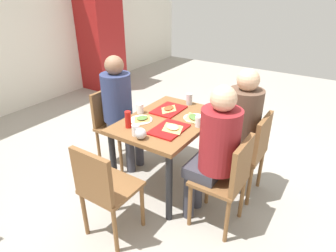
# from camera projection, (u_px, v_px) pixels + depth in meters

# --- Properties ---
(ground_plane) EXTENTS (10.00, 10.00, 0.02)m
(ground_plane) POSITION_uv_depth(u_px,v_px,m) (168.00, 181.00, 3.17)
(ground_plane) COLOR #9E998E
(main_table) EXTENTS (1.07, 0.76, 0.73)m
(main_table) POSITION_uv_depth(u_px,v_px,m) (168.00, 129.00, 2.89)
(main_table) COLOR brown
(main_table) RESTS_ON ground_plane
(chair_near_left) EXTENTS (0.40, 0.40, 0.87)m
(chair_near_left) POSITION_uv_depth(u_px,v_px,m) (228.00, 177.00, 2.36)
(chair_near_left) COLOR brown
(chair_near_left) RESTS_ON ground_plane
(chair_near_right) EXTENTS (0.40, 0.40, 0.87)m
(chair_near_right) POSITION_uv_depth(u_px,v_px,m) (250.00, 149.00, 2.76)
(chair_near_right) COLOR brown
(chair_near_right) RESTS_ON ground_plane
(chair_far_side) EXTENTS (0.40, 0.40, 0.87)m
(chair_far_side) POSITION_uv_depth(u_px,v_px,m) (112.00, 121.00, 3.31)
(chair_far_side) COLOR brown
(chair_far_side) RESTS_ON ground_plane
(chair_left_end) EXTENTS (0.40, 0.40, 0.87)m
(chair_left_end) POSITION_uv_depth(u_px,v_px,m) (103.00, 187.00, 2.25)
(chair_left_end) COLOR brown
(chair_left_end) RESTS_ON ground_plane
(person_in_red) EXTENTS (0.32, 0.42, 1.28)m
(person_in_red) POSITION_uv_depth(u_px,v_px,m) (215.00, 147.00, 2.32)
(person_in_red) COLOR #383842
(person_in_red) RESTS_ON ground_plane
(person_in_brown_jacket) EXTENTS (0.32, 0.42, 1.28)m
(person_in_brown_jacket) POSITION_uv_depth(u_px,v_px,m) (239.00, 122.00, 2.72)
(person_in_brown_jacket) COLOR #383842
(person_in_brown_jacket) RESTS_ON ground_plane
(person_far_side) EXTENTS (0.32, 0.42, 1.28)m
(person_far_side) POSITION_uv_depth(u_px,v_px,m) (120.00, 104.00, 3.13)
(person_far_side) COLOR #383842
(person_far_side) RESTS_ON ground_plane
(tray_red_near) EXTENTS (0.36, 0.27, 0.02)m
(tray_red_near) POSITION_uv_depth(u_px,v_px,m) (169.00, 129.00, 2.63)
(tray_red_near) COLOR #B21414
(tray_red_near) RESTS_ON main_table
(tray_red_far) EXTENTS (0.36, 0.27, 0.02)m
(tray_red_far) POSITION_uv_depth(u_px,v_px,m) (169.00, 110.00, 3.03)
(tray_red_far) COLOR #B21414
(tray_red_far) RESTS_ON main_table
(paper_plate_center) EXTENTS (0.22, 0.22, 0.01)m
(paper_plate_center) POSITION_uv_depth(u_px,v_px,m) (141.00, 120.00, 2.82)
(paper_plate_center) COLOR white
(paper_plate_center) RESTS_ON main_table
(paper_plate_near_edge) EXTENTS (0.22, 0.22, 0.01)m
(paper_plate_near_edge) POSITION_uv_depth(u_px,v_px,m) (195.00, 118.00, 2.85)
(paper_plate_near_edge) COLOR white
(paper_plate_near_edge) RESTS_ON main_table
(pizza_slice_a) EXTENTS (0.24, 0.25, 0.02)m
(pizza_slice_a) POSITION_uv_depth(u_px,v_px,m) (173.00, 127.00, 2.62)
(pizza_slice_a) COLOR #DBAD60
(pizza_slice_a) RESTS_ON tray_red_near
(pizza_slice_b) EXTENTS (0.21, 0.14, 0.02)m
(pizza_slice_b) POSITION_uv_depth(u_px,v_px,m) (169.00, 108.00, 3.02)
(pizza_slice_b) COLOR #DBAD60
(pizza_slice_b) RESTS_ON tray_red_far
(pizza_slice_c) EXTENTS (0.18, 0.15, 0.02)m
(pizza_slice_c) POSITION_uv_depth(u_px,v_px,m) (142.00, 118.00, 2.82)
(pizza_slice_c) COLOR #C68C47
(pizza_slice_c) RESTS_ON paper_plate_center
(pizza_slice_d) EXTENTS (0.26, 0.26, 0.02)m
(pizza_slice_d) POSITION_uv_depth(u_px,v_px,m) (194.00, 118.00, 2.84)
(pizza_slice_d) COLOR #DBAD60
(pizza_slice_d) RESTS_ON paper_plate_near_edge
(plastic_cup_a) EXTENTS (0.07, 0.07, 0.10)m
(plastic_cup_a) POSITION_uv_depth(u_px,v_px,m) (140.00, 108.00, 2.95)
(plastic_cup_a) COLOR white
(plastic_cup_a) RESTS_ON main_table
(plastic_cup_b) EXTENTS (0.07, 0.07, 0.10)m
(plastic_cup_b) POSITION_uv_depth(u_px,v_px,m) (199.00, 122.00, 2.68)
(plastic_cup_b) COLOR white
(plastic_cup_b) RESTS_ON main_table
(plastic_cup_c) EXTENTS (0.07, 0.07, 0.10)m
(plastic_cup_c) POSITION_uv_depth(u_px,v_px,m) (136.00, 130.00, 2.52)
(plastic_cup_c) COLOR white
(plastic_cup_c) RESTS_ON main_table
(soda_can) EXTENTS (0.07, 0.07, 0.12)m
(soda_can) POSITION_uv_depth(u_px,v_px,m) (189.00, 99.00, 3.16)
(soda_can) COLOR #B7BCC6
(soda_can) RESTS_ON main_table
(condiment_bottle) EXTENTS (0.06, 0.06, 0.16)m
(condiment_bottle) POSITION_uv_depth(u_px,v_px,m) (128.00, 120.00, 2.64)
(condiment_bottle) COLOR red
(condiment_bottle) RESTS_ON main_table
(foil_bundle) EXTENTS (0.10, 0.10, 0.10)m
(foil_bundle) POSITION_uv_depth(u_px,v_px,m) (141.00, 133.00, 2.47)
(foil_bundle) COLOR silver
(foil_bundle) RESTS_ON main_table
(drink_fridge) EXTENTS (0.70, 0.60, 1.90)m
(drink_fridge) POSITION_uv_depth(u_px,v_px,m) (101.00, 39.00, 5.63)
(drink_fridge) COLOR maroon
(drink_fridge) RESTS_ON ground_plane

